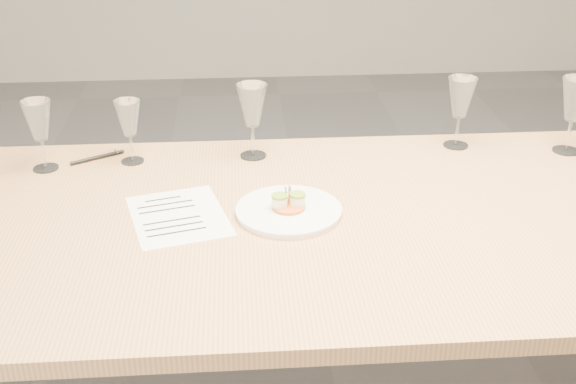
{
  "coord_description": "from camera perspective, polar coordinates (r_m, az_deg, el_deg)",
  "views": [
    {
      "loc": [
        -0.28,
        -1.53,
        1.59
      ],
      "look_at": [
        -0.16,
        0.04,
        0.8
      ],
      "focal_mm": 45.0,
      "sensor_mm": 36.0,
      "label": 1
    }
  ],
  "objects": [
    {
      "name": "wine_glass_3",
      "position": [
        2.16,
        13.5,
        7.17
      ],
      "size": [
        0.08,
        0.08,
        0.21
      ],
      "color": "white",
      "rests_on": "dining_table"
    },
    {
      "name": "ballpoint_pen",
      "position": [
        2.13,
        -14.81,
        2.66
      ],
      "size": [
        0.14,
        0.09,
        0.01
      ],
      "rotation": [
        0.0,
        0.0,
        0.52
      ],
      "color": "black",
      "rests_on": "dining_table"
    },
    {
      "name": "wine_glass_2",
      "position": [
        2.03,
        -2.85,
        6.75
      ],
      "size": [
        0.09,
        0.09,
        0.22
      ],
      "color": "white",
      "rests_on": "dining_table"
    },
    {
      "name": "wine_glass_1",
      "position": [
        2.05,
        -12.5,
        5.6
      ],
      "size": [
        0.07,
        0.07,
        0.18
      ],
      "color": "white",
      "rests_on": "dining_table"
    },
    {
      "name": "dining_table",
      "position": [
        1.8,
        5.32,
        -3.72
      ],
      "size": [
        2.4,
        1.0,
        0.75
      ],
      "color": "tan",
      "rests_on": "ground"
    },
    {
      "name": "wine_glass_4",
      "position": [
        2.22,
        21.74,
        6.71
      ],
      "size": [
        0.09,
        0.09,
        0.22
      ],
      "color": "white",
      "rests_on": "dining_table"
    },
    {
      "name": "dinner_plate",
      "position": [
        1.76,
        0.06,
        -1.41
      ],
      "size": [
        0.26,
        0.26,
        0.07
      ],
      "rotation": [
        0.0,
        0.0,
        0.34
      ],
      "color": "white",
      "rests_on": "dining_table"
    },
    {
      "name": "wine_glass_0",
      "position": [
        2.06,
        -19.12,
        5.26
      ],
      "size": [
        0.08,
        0.08,
        0.2
      ],
      "color": "white",
      "rests_on": "dining_table"
    },
    {
      "name": "recipe_sheet",
      "position": [
        1.78,
        -8.67,
        -1.87
      ],
      "size": [
        0.28,
        0.33,
        0.0
      ],
      "rotation": [
        0.0,
        0.0,
        0.26
      ],
      "color": "white",
      "rests_on": "dining_table"
    }
  ]
}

